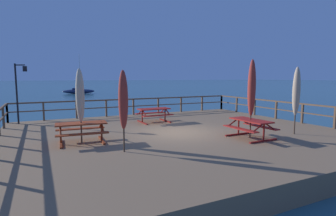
% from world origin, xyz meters
% --- Properties ---
extents(ground_plane, '(600.00, 600.00, 0.00)m').
position_xyz_m(ground_plane, '(0.00, 0.00, 0.00)').
color(ground_plane, '#2D5B6B').
extents(wooden_deck, '(14.70, 12.72, 0.70)m').
position_xyz_m(wooden_deck, '(0.00, 0.00, 0.35)').
color(wooden_deck, '#846647').
rests_on(wooden_deck, ground).
extents(railing_waterside_far, '(14.50, 0.10, 1.09)m').
position_xyz_m(railing_waterside_far, '(0.00, 6.21, 1.44)').
color(railing_waterside_far, brown).
rests_on(railing_waterside_far, wooden_deck).
extents(railing_side_right, '(0.10, 12.52, 1.09)m').
position_xyz_m(railing_side_right, '(7.20, 0.00, 1.44)').
color(railing_side_right, brown).
rests_on(railing_side_right, wooden_deck).
extents(picnic_table_back_right, '(1.76, 1.42, 0.78)m').
position_xyz_m(picnic_table_back_right, '(0.10, 2.97, 1.25)').
color(picnic_table_back_right, maroon).
rests_on(picnic_table_back_right, wooden_deck).
extents(picnic_table_front_right, '(1.94, 1.52, 0.78)m').
position_xyz_m(picnic_table_front_right, '(-4.20, -0.17, 1.25)').
color(picnic_table_front_right, '#993819').
rests_on(picnic_table_front_right, wooden_deck).
extents(picnic_table_mid_centre, '(1.44, 1.79, 0.78)m').
position_xyz_m(picnic_table_mid_centre, '(2.11, -2.40, 1.25)').
color(picnic_table_mid_centre, maroon).
rests_on(picnic_table_mid_centre, wooden_deck).
extents(patio_umbrella_tall_back_right, '(0.32, 0.32, 2.93)m').
position_xyz_m(patio_umbrella_tall_back_right, '(4.42, -2.64, 2.56)').
color(patio_umbrella_tall_back_right, '#4C3828').
rests_on(patio_umbrella_tall_back_right, wooden_deck).
extents(patio_umbrella_tall_front, '(0.32, 0.32, 2.81)m').
position_xyz_m(patio_umbrella_tall_front, '(-4.21, -0.20, 2.48)').
color(patio_umbrella_tall_front, '#4C3828').
rests_on(patio_umbrella_tall_front, wooden_deck).
extents(patio_umbrella_short_back, '(0.32, 0.32, 3.20)m').
position_xyz_m(patio_umbrella_short_back, '(2.17, -2.33, 2.73)').
color(patio_umbrella_short_back, '#4C3828').
rests_on(patio_umbrella_short_back, wooden_deck).
extents(patio_umbrella_short_front, '(0.32, 0.32, 2.72)m').
position_xyz_m(patio_umbrella_short_front, '(-3.11, -2.10, 2.42)').
color(patio_umbrella_short_front, '#4C3828').
rests_on(patio_umbrella_short_front, wooden_deck).
extents(lamp_post_hooked, '(0.61, 0.44, 3.20)m').
position_xyz_m(lamp_post_hooked, '(-6.48, 5.56, 2.81)').
color(lamp_post_hooked, black).
rests_on(lamp_post_hooked, wooden_deck).
extents(sailboat_distant, '(6.15, 2.32, 7.72)m').
position_xyz_m(sailboat_distant, '(1.43, 44.28, 0.51)').
color(sailboat_distant, navy).
rests_on(sailboat_distant, ground).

